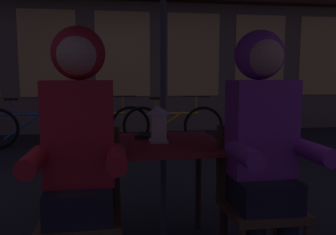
{
  "coord_description": "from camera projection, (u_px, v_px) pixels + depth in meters",
  "views": [
    {
      "loc": [
        -0.31,
        -2.19,
        1.15
      ],
      "look_at": [
        0.0,
        -0.2,
        0.91
      ],
      "focal_mm": 37.63,
      "sensor_mm": 36.0,
      "label": 1
    }
  ],
  "objects": [
    {
      "name": "bicycle_second",
      "position": [
        31.0,
        127.0,
        5.69
      ],
      "size": [
        1.67,
        0.25,
        0.84
      ],
      "color": "black",
      "rests_on": "ground_plane"
    },
    {
      "name": "book",
      "position": [
        152.0,
        136.0,
        2.36
      ],
      "size": [
        0.23,
        0.19,
        0.02
      ],
      "primitive_type": "cube",
      "rotation": [
        0.0,
        0.0,
        -0.28
      ],
      "color": "black",
      "rests_on": "cafe_table"
    },
    {
      "name": "chair_right",
      "position": [
        257.0,
        194.0,
        1.98
      ],
      "size": [
        0.4,
        0.4,
        0.87
      ],
      "color": "#513823",
      "rests_on": "ground_plane"
    },
    {
      "name": "chair_left",
      "position": [
        82.0,
        204.0,
        1.84
      ],
      "size": [
        0.4,
        0.4,
        0.87
      ],
      "color": "#513823",
      "rests_on": "ground_plane"
    },
    {
      "name": "person_left_hooded",
      "position": [
        79.0,
        138.0,
        1.74
      ],
      "size": [
        0.45,
        0.56,
        1.4
      ],
      "color": "black",
      "rests_on": "ground_plane"
    },
    {
      "name": "cafe_table",
      "position": [
        163.0,
        157.0,
        2.25
      ],
      "size": [
        0.72,
        0.72,
        0.74
      ],
      "color": "maroon",
      "rests_on": "ground_plane"
    },
    {
      "name": "bicycle_fourth",
      "position": [
        173.0,
        125.0,
        5.86
      ],
      "size": [
        1.67,
        0.3,
        0.84
      ],
      "color": "black",
      "rests_on": "ground_plane"
    },
    {
      "name": "bicycle_third",
      "position": [
        99.0,
        125.0,
        5.85
      ],
      "size": [
        1.68,
        0.09,
        0.84
      ],
      "color": "black",
      "rests_on": "ground_plane"
    },
    {
      "name": "lantern",
      "position": [
        158.0,
        123.0,
        2.19
      ],
      "size": [
        0.11,
        0.11,
        0.23
      ],
      "color": "white",
      "rests_on": "cafe_table"
    },
    {
      "name": "person_right_hooded",
      "position": [
        263.0,
        133.0,
        1.88
      ],
      "size": [
        0.45,
        0.56,
        1.4
      ],
      "color": "black",
      "rests_on": "ground_plane"
    }
  ]
}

